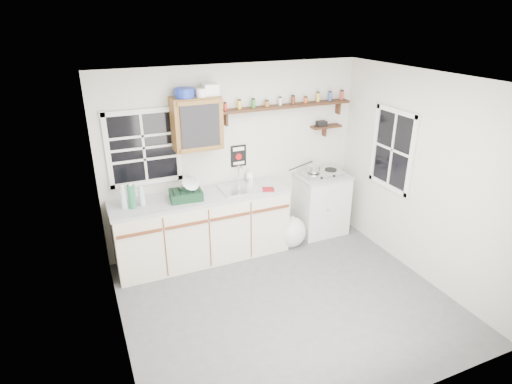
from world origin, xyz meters
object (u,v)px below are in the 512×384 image
spice_shelf (287,105)px  dish_rack (187,192)px  right_cabinet (321,204)px  hotplate (322,173)px  upper_cabinet (197,123)px  main_cabinet (203,227)px

spice_shelf → dish_rack: bearing=-170.4°
right_cabinet → dish_rack: 2.10m
dish_rack → hotplate: (2.00, 0.05, -0.07)m
upper_cabinet → dish_rack: 0.86m
spice_shelf → upper_cabinet: bearing=-176.9°
upper_cabinet → spice_shelf: bearing=3.1°
spice_shelf → dish_rack: (-1.51, -0.26, -0.91)m
main_cabinet → dish_rack: bearing=-167.2°
main_cabinet → upper_cabinet: bearing=76.3°
upper_cabinet → dish_rack: size_ratio=1.56×
upper_cabinet → hotplate: size_ratio=1.13×
main_cabinet → hotplate: bearing=0.2°
dish_rack → hotplate: dish_rack is taller
right_cabinet → dish_rack: dish_rack is taller
dish_rack → right_cabinet: bearing=6.8°
right_cabinet → spice_shelf: size_ratio=0.48×
right_cabinet → spice_shelf: bearing=159.9°
main_cabinet → upper_cabinet: 1.37m
right_cabinet → upper_cabinet: bearing=176.2°
upper_cabinet → dish_rack: (-0.23, -0.19, -0.81)m
right_cabinet → spice_shelf: (-0.51, 0.19, 1.47)m
main_cabinet → right_cabinet: (1.83, 0.03, -0.01)m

